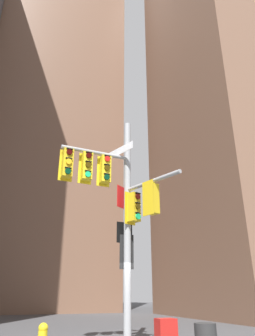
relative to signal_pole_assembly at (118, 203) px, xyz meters
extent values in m
cube|color=brown|center=(15.57, 10.95, 20.98)|extent=(13.48, 13.48, 50.86)
cube|color=brown|center=(-1.84, 28.18, 16.87)|extent=(17.10, 17.10, 42.64)
cylinder|color=#9EA0A3|center=(0.42, 0.19, -0.57)|extent=(0.24, 0.24, 7.74)
cylinder|color=#9EA0A3|center=(-0.83, 0.07, 1.83)|extent=(2.51, 0.36, 0.13)
cylinder|color=#9EA0A3|center=(0.87, -0.98, 0.57)|extent=(1.03, 2.37, 0.13)
cube|color=yellow|center=(-0.47, 0.29, 1.23)|extent=(0.48, 0.07, 1.14)
cube|color=yellow|center=(-0.45, 0.10, 1.23)|extent=(0.37, 0.37, 1.00)
cylinder|color=red|center=(-0.43, -0.09, 1.58)|extent=(0.20, 0.08, 0.20)
cube|color=black|center=(-0.43, -0.10, 1.70)|extent=(0.23, 0.09, 0.02)
cylinder|color=#3C2C06|center=(-0.43, -0.09, 1.23)|extent=(0.20, 0.08, 0.20)
cube|color=black|center=(-0.43, -0.10, 1.35)|extent=(0.23, 0.09, 0.02)
cylinder|color=#06311C|center=(-0.43, -0.09, 0.88)|extent=(0.20, 0.08, 0.20)
cube|color=black|center=(-0.43, -0.10, 1.00)|extent=(0.23, 0.09, 0.02)
cube|color=yellow|center=(-1.16, 0.23, 1.23)|extent=(0.48, 0.07, 1.14)
cube|color=yellow|center=(-1.14, 0.04, 1.23)|extent=(0.37, 0.37, 1.00)
cylinder|color=#360605|center=(-1.12, -0.16, 1.58)|extent=(0.20, 0.08, 0.20)
cube|color=black|center=(-1.12, -0.16, 1.70)|extent=(0.23, 0.09, 0.02)
cylinder|color=#3C2C06|center=(-1.12, -0.16, 1.23)|extent=(0.20, 0.08, 0.20)
cube|color=black|center=(-1.12, -0.16, 1.35)|extent=(0.23, 0.09, 0.02)
cylinder|color=#19C672|center=(-1.12, -0.16, 0.88)|extent=(0.20, 0.08, 0.20)
cube|color=black|center=(-1.12, -0.16, 1.00)|extent=(0.23, 0.09, 0.02)
cube|color=gold|center=(-1.84, 0.17, 1.23)|extent=(0.48, 0.07, 1.14)
cube|color=gold|center=(-1.83, -0.02, 1.23)|extent=(0.37, 0.37, 1.00)
cylinder|color=#360605|center=(-1.81, -0.22, 1.58)|extent=(0.20, 0.08, 0.20)
cube|color=black|center=(-1.81, -0.23, 1.70)|extent=(0.23, 0.09, 0.02)
cylinder|color=yellow|center=(-1.81, -0.22, 1.23)|extent=(0.20, 0.08, 0.20)
cube|color=black|center=(-1.81, -0.23, 1.35)|extent=(0.23, 0.09, 0.02)
cylinder|color=#06311C|center=(-1.81, -0.22, 0.88)|extent=(0.20, 0.08, 0.20)
cube|color=black|center=(-1.81, -0.23, 1.00)|extent=(0.23, 0.09, 0.02)
cube|color=gold|center=(0.70, -1.05, -0.03)|extent=(0.20, 0.46, 1.14)
cube|color=gold|center=(0.87, -0.98, -0.03)|extent=(0.44, 0.44, 1.00)
cylinder|color=#360605|center=(1.06, -0.90, 0.32)|extent=(0.13, 0.21, 0.20)
cube|color=black|center=(1.06, -0.90, 0.44)|extent=(0.15, 0.23, 0.02)
cylinder|color=yellow|center=(1.06, -0.90, -0.03)|extent=(0.13, 0.21, 0.20)
cube|color=black|center=(1.06, -0.90, 0.09)|extent=(0.15, 0.23, 0.02)
cylinder|color=#06311C|center=(1.06, -0.90, -0.38)|extent=(0.13, 0.21, 0.20)
cube|color=black|center=(1.06, -0.90, -0.26)|extent=(0.15, 0.23, 0.02)
cube|color=gold|center=(0.48, 0.07, -0.12)|extent=(0.45, 0.23, 1.14)
cube|color=gold|center=(0.55, -0.11, -0.12)|extent=(0.45, 0.45, 1.00)
cylinder|color=#360605|center=(0.64, -0.29, 0.23)|extent=(0.21, 0.14, 0.20)
cube|color=black|center=(0.64, -0.29, 0.35)|extent=(0.23, 0.16, 0.02)
cylinder|color=#3C2C06|center=(0.64, -0.29, -0.12)|extent=(0.21, 0.14, 0.20)
cube|color=black|center=(0.64, -0.29, 0.00)|extent=(0.23, 0.16, 0.02)
cylinder|color=#19C672|center=(0.64, -0.29, -0.47)|extent=(0.21, 0.14, 0.20)
cube|color=black|center=(0.64, -0.29, -0.35)|extent=(0.23, 0.16, 0.02)
cube|color=black|center=(0.44, 0.32, -1.57)|extent=(0.48, 0.10, 1.14)
cube|color=black|center=(0.46, 0.50, -1.57)|extent=(0.38, 0.38, 1.00)
cylinder|color=red|center=(0.49, 0.70, -1.22)|extent=(0.21, 0.09, 0.20)
cube|color=black|center=(0.49, 0.71, -1.10)|extent=(0.23, 0.10, 0.02)
cylinder|color=#3C2C06|center=(0.49, 0.70, -1.57)|extent=(0.21, 0.09, 0.20)
cube|color=black|center=(0.49, 0.71, -1.45)|extent=(0.23, 0.10, 0.02)
cylinder|color=#06311C|center=(0.49, 0.70, -1.92)|extent=(0.21, 0.09, 0.20)
cube|color=black|center=(0.49, 0.71, -1.80)|extent=(0.23, 0.10, 0.02)
cube|color=white|center=(0.09, 0.06, 2.05)|extent=(0.52, 1.32, 0.28)
cube|color=#19479E|center=(0.09, 0.06, 2.05)|extent=(0.51, 1.28, 0.24)
cube|color=red|center=(0.28, 0.36, 0.34)|extent=(0.51, 0.41, 0.80)
cube|color=white|center=(0.28, 0.36, 0.34)|extent=(0.48, 0.38, 0.76)
cube|color=black|center=(0.39, 0.40, -0.91)|extent=(0.60, 0.10, 0.72)
cube|color=white|center=(0.39, 0.40, -0.91)|extent=(0.56, 0.09, 0.68)
sphere|color=yellow|center=(-2.27, -1.40, -3.67)|extent=(0.23, 0.23, 0.23)
cube|color=black|center=(0.60, -2.66, -3.74)|extent=(0.01, 0.29, 0.36)
camera|label=1|loc=(-3.11, -10.02, -2.93)|focal=33.59mm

